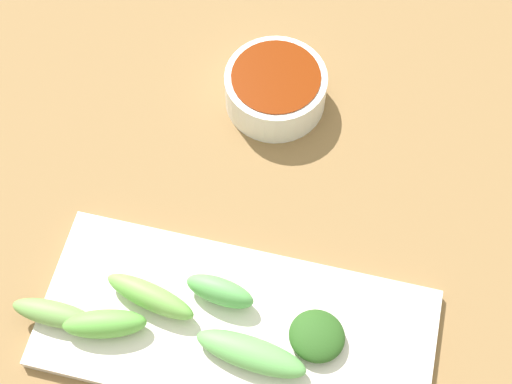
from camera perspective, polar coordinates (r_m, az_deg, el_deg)
name	(u,v)px	position (r m, az deg, el deg)	size (l,w,h in m)	color
tabletop	(236,252)	(0.70, -1.55, -4.63)	(2.10, 2.10, 0.02)	olive
sauce_bowl	(273,87)	(0.75, 1.31, 8.01)	(0.10, 0.10, 0.04)	white
serving_plate	(236,328)	(0.65, -1.50, -10.37)	(0.15, 0.34, 0.01)	silver
broccoli_leafy_0	(317,336)	(0.64, 4.67, -10.90)	(0.05, 0.05, 0.02)	#2A551D
broccoli_stalk_1	(54,314)	(0.66, -15.17, -8.96)	(0.02, 0.07, 0.02)	#72A451
broccoli_stalk_2	(221,292)	(0.64, -2.65, -7.61)	(0.02, 0.06, 0.03)	#62B55B
broccoli_stalk_3	(150,297)	(0.65, -8.08, -7.91)	(0.02, 0.08, 0.03)	#77BA51
broccoli_stalk_4	(105,324)	(0.65, -11.49, -9.84)	(0.02, 0.07, 0.03)	#65B548
broccoli_stalk_5	(251,354)	(0.63, -0.39, -12.23)	(0.03, 0.10, 0.02)	#65AF58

